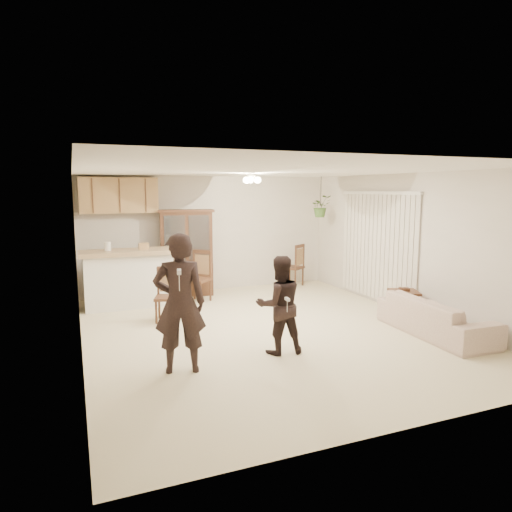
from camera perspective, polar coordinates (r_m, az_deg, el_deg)
name	(u,v)px	position (r m, az deg, el deg)	size (l,w,h in m)	color
floor	(267,330)	(7.32, 1.45, -9.29)	(6.50, 6.50, 0.00)	beige
ceiling	(268,170)	(6.99, 1.52, 10.66)	(5.50, 6.50, 0.02)	white
wall_back	(209,234)	(10.09, -5.87, 2.78)	(5.50, 0.02, 2.50)	beige
wall_front	(412,299)	(4.31, 18.96, -5.05)	(5.50, 0.02, 2.50)	beige
wall_left	(77,263)	(6.48, -21.45, -0.82)	(0.02, 6.50, 2.50)	beige
wall_right	(410,245)	(8.51, 18.74, 1.37)	(0.02, 6.50, 2.50)	beige
breakfast_bar	(129,281)	(8.97, -15.62, -3.02)	(1.60, 0.55, 1.00)	white
bar_top	(128,252)	(8.88, -15.75, 0.46)	(1.75, 0.70, 0.08)	#9D885E
upper_cabinets	(119,195)	(9.52, -16.78, 7.27)	(1.50, 0.34, 0.70)	olive
vertical_blinds	(377,247)	(9.20, 14.87, 1.08)	(0.06, 2.30, 2.10)	beige
ceiling_fixture	(251,179)	(8.17, -0.57, 9.61)	(0.36, 0.36, 0.20)	#FFEFBF
hanging_plant	(321,206)	(10.17, 8.08, 6.17)	(0.43, 0.37, 0.48)	#335823
plant_cord	(321,191)	(10.16, 8.11, 8.00)	(0.01, 0.01, 0.65)	black
sofa	(436,311)	(7.55, 21.54, -6.45)	(1.87, 0.73, 0.73)	beige
adult	(180,300)	(5.58, -9.52, -5.42)	(0.66, 0.43, 1.80)	black
child	(279,305)	(6.19, 2.94, -6.08)	(0.66, 0.51, 1.35)	black
china_hutch	(187,253)	(9.67, -8.67, 0.34)	(1.20, 0.61, 1.80)	#362013
side_table	(403,305)	(8.23, 17.95, -5.82)	(0.61, 0.61, 0.56)	#362013
chair_bar	(168,306)	(7.91, -10.99, -6.17)	(0.51, 0.51, 0.91)	#362013
chair_hutch_left	(197,288)	(9.13, -7.33, -3.94)	(0.64, 0.64, 1.02)	#362013
chair_hutch_right	(292,274)	(10.59, 4.56, -2.27)	(0.60, 0.60, 0.98)	#362013
controller_adult	(179,272)	(5.10, -9.60, -1.95)	(0.05, 0.15, 0.05)	white
controller_child	(287,299)	(5.87, 3.93, -5.41)	(0.04, 0.12, 0.04)	white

